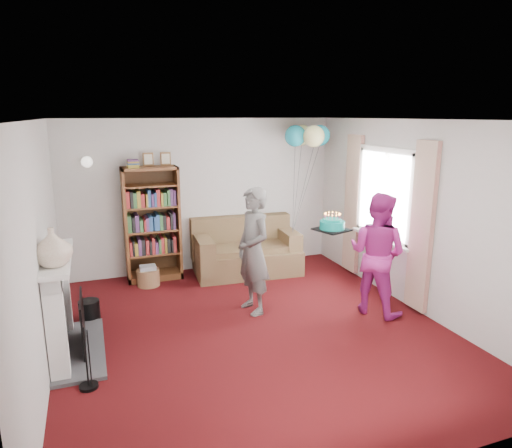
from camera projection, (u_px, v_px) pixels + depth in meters
name	position (u px, v px, depth m)	size (l,w,h in m)	color
ground	(254.00, 330.00, 5.55)	(5.00, 5.00, 0.00)	#340708
wall_back	(202.00, 196.00, 7.54)	(4.50, 0.02, 2.50)	silver
wall_left	(39.00, 250.00, 4.50)	(0.02, 5.00, 2.50)	silver
wall_right	(415.00, 216.00, 6.01)	(0.02, 5.00, 2.50)	silver
ceiling	(254.00, 119.00, 4.96)	(4.50, 5.00, 0.01)	white
fireplace	(66.00, 310.00, 4.90)	(0.55, 1.80, 1.12)	#3F3F42
window_bay	(384.00, 211.00, 6.55)	(0.14, 2.02, 2.20)	white
wall_sconce	(87.00, 162.00, 6.68)	(0.16, 0.23, 0.16)	gold
bookcase	(152.00, 224.00, 7.15)	(0.84, 0.42, 1.99)	#472B14
sofa	(246.00, 252.00, 7.56)	(1.69, 0.90, 0.90)	brown
wicker_basket	(148.00, 277.00, 6.97)	(0.34, 0.34, 0.32)	#976C46
person_striped	(253.00, 251.00, 5.91)	(0.61, 0.40, 1.67)	black
person_magenta	(377.00, 254.00, 5.90)	(0.78, 0.61, 1.60)	#AB227D
birthday_cake	(332.00, 225.00, 5.78)	(0.38, 0.38, 0.22)	black
balloons	(308.00, 136.00, 7.41)	(0.78, 0.78, 1.73)	#3F3F3F
mantel_vase	(53.00, 247.00, 4.39)	(0.36, 0.36, 0.38)	beige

